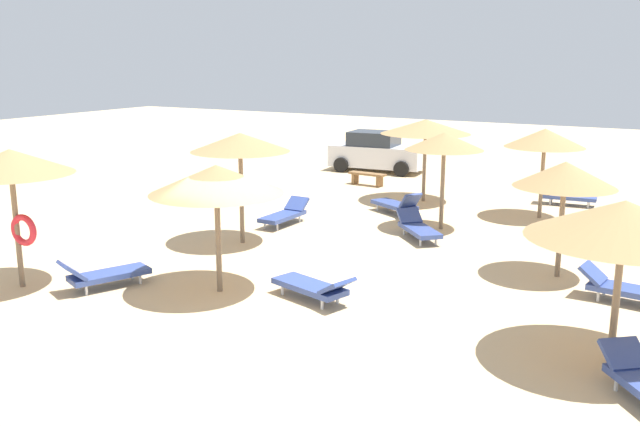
{
  "coord_description": "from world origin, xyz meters",
  "views": [
    {
      "loc": [
        8.07,
        -11.33,
        4.98
      ],
      "look_at": [
        0.0,
        3.0,
        1.2
      ],
      "focal_mm": 39.1,
      "sensor_mm": 36.0,
      "label": 1
    }
  ],
  "objects_px": {
    "parasol_1": "(240,143)",
    "parasol_5": "(426,127)",
    "parasol_0": "(545,138)",
    "parasol_7": "(624,220)",
    "parasol_6": "(565,175)",
    "lounger_1": "(285,214)",
    "lounger_0": "(566,196)",
    "lounger_2": "(314,286)",
    "lounger_4": "(103,274)",
    "parasol_2": "(216,180)",
    "lounger_6": "(626,288)",
    "parked_car": "(377,152)",
    "parasol_4": "(10,164)",
    "lounger_5": "(397,204)",
    "bench_0": "(367,177)",
    "lounger_3": "(418,227)",
    "parasol_3": "(444,142)"
  },
  "relations": [
    {
      "from": "parasol_0",
      "to": "parasol_5",
      "type": "xyz_separation_m",
      "value": [
        -4.06,
        0.59,
        0.09
      ]
    },
    {
      "from": "parasol_3",
      "to": "lounger_3",
      "type": "height_order",
      "value": "parasol_3"
    },
    {
      "from": "parasol_6",
      "to": "lounger_1",
      "type": "bearing_deg",
      "value": 171.89
    },
    {
      "from": "lounger_0",
      "to": "lounger_3",
      "type": "bearing_deg",
      "value": -112.49
    },
    {
      "from": "lounger_4",
      "to": "lounger_1",
      "type": "bearing_deg",
      "value": 87.14
    },
    {
      "from": "parasol_4",
      "to": "lounger_0",
      "type": "bearing_deg",
      "value": 59.05
    },
    {
      "from": "lounger_0",
      "to": "parked_car",
      "type": "height_order",
      "value": "parked_car"
    },
    {
      "from": "parasol_6",
      "to": "lounger_4",
      "type": "distance_m",
      "value": 10.38
    },
    {
      "from": "lounger_4",
      "to": "parasol_5",
      "type": "bearing_deg",
      "value": 77.33
    },
    {
      "from": "lounger_3",
      "to": "parked_car",
      "type": "relative_size",
      "value": 0.44
    },
    {
      "from": "parasol_6",
      "to": "parasol_7",
      "type": "bearing_deg",
      "value": -68.44
    },
    {
      "from": "parked_car",
      "to": "lounger_2",
      "type": "bearing_deg",
      "value": -69.64
    },
    {
      "from": "parasol_2",
      "to": "lounger_2",
      "type": "distance_m",
      "value": 3.0
    },
    {
      "from": "lounger_2",
      "to": "parked_car",
      "type": "xyz_separation_m",
      "value": [
        -5.74,
        15.47,
        0.51
      ]
    },
    {
      "from": "parasol_4",
      "to": "parasol_5",
      "type": "xyz_separation_m",
      "value": [
        4.36,
        12.86,
        -0.16
      ]
    },
    {
      "from": "parasol_1",
      "to": "lounger_2",
      "type": "height_order",
      "value": "parasol_1"
    },
    {
      "from": "parasol_7",
      "to": "parasol_6",
      "type": "bearing_deg",
      "value": 111.56
    },
    {
      "from": "parasol_2",
      "to": "lounger_3",
      "type": "distance_m",
      "value": 6.86
    },
    {
      "from": "parasol_1",
      "to": "parasol_5",
      "type": "distance_m",
      "value": 7.85
    },
    {
      "from": "parasol_5",
      "to": "parked_car",
      "type": "relative_size",
      "value": 0.74
    },
    {
      "from": "parasol_0",
      "to": "bench_0",
      "type": "distance_m",
      "value": 7.71
    },
    {
      "from": "parasol_3",
      "to": "parasol_5",
      "type": "bearing_deg",
      "value": 118.6
    },
    {
      "from": "parasol_5",
      "to": "lounger_6",
      "type": "xyz_separation_m",
      "value": [
        7.28,
        -7.5,
        -2.25
      ]
    },
    {
      "from": "lounger_1",
      "to": "lounger_4",
      "type": "relative_size",
      "value": 0.96
    },
    {
      "from": "parasol_2",
      "to": "parked_car",
      "type": "height_order",
      "value": "parasol_2"
    },
    {
      "from": "parasol_7",
      "to": "parked_car",
      "type": "height_order",
      "value": "parasol_7"
    },
    {
      "from": "lounger_5",
      "to": "parasol_2",
      "type": "bearing_deg",
      "value": -92.64
    },
    {
      "from": "lounger_5",
      "to": "lounger_6",
      "type": "xyz_separation_m",
      "value": [
        7.27,
        -5.18,
        -0.01
      ]
    },
    {
      "from": "lounger_0",
      "to": "lounger_1",
      "type": "bearing_deg",
      "value": -134.23
    },
    {
      "from": "parasol_1",
      "to": "parked_car",
      "type": "relative_size",
      "value": 0.72
    },
    {
      "from": "parasol_4",
      "to": "lounger_5",
      "type": "xyz_separation_m",
      "value": [
        4.36,
        10.54,
        -2.4
      ]
    },
    {
      "from": "parasol_4",
      "to": "bench_0",
      "type": "distance_m",
      "value": 14.84
    },
    {
      "from": "lounger_0",
      "to": "lounger_6",
      "type": "relative_size",
      "value": 0.97
    },
    {
      "from": "parasol_7",
      "to": "lounger_1",
      "type": "xyz_separation_m",
      "value": [
        -9.77,
        5.4,
        -2.09
      ]
    },
    {
      "from": "parasol_2",
      "to": "parasol_6",
      "type": "relative_size",
      "value": 1.06
    },
    {
      "from": "parasol_2",
      "to": "lounger_1",
      "type": "relative_size",
      "value": 1.47
    },
    {
      "from": "bench_0",
      "to": "lounger_4",
      "type": "bearing_deg",
      "value": -88.9
    },
    {
      "from": "parasol_1",
      "to": "lounger_1",
      "type": "bearing_deg",
      "value": 92.22
    },
    {
      "from": "parasol_6",
      "to": "bench_0",
      "type": "distance_m",
      "value": 12.05
    },
    {
      "from": "parasol_2",
      "to": "parasol_4",
      "type": "relative_size",
      "value": 0.93
    },
    {
      "from": "parasol_2",
      "to": "parasol_0",
      "type": "bearing_deg",
      "value": 66.8
    },
    {
      "from": "lounger_0",
      "to": "lounger_2",
      "type": "relative_size",
      "value": 0.94
    },
    {
      "from": "parasol_1",
      "to": "parasol_5",
      "type": "bearing_deg",
      "value": 73.1
    },
    {
      "from": "lounger_4",
      "to": "parasol_6",
      "type": "bearing_deg",
      "value": 34.03
    },
    {
      "from": "parasol_7",
      "to": "lounger_2",
      "type": "bearing_deg",
      "value": 178.99
    },
    {
      "from": "parasol_2",
      "to": "parasol_3",
      "type": "bearing_deg",
      "value": 73.25
    },
    {
      "from": "parasol_0",
      "to": "parasol_7",
      "type": "xyz_separation_m",
      "value": [
        3.34,
        -10.03,
        -0.07
      ]
    },
    {
      "from": "lounger_2",
      "to": "parasol_0",
      "type": "bearing_deg",
      "value": 76.47
    },
    {
      "from": "lounger_0",
      "to": "lounger_4",
      "type": "relative_size",
      "value": 0.95
    },
    {
      "from": "lounger_6",
      "to": "bench_0",
      "type": "distance_m",
      "value": 13.79
    }
  ]
}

